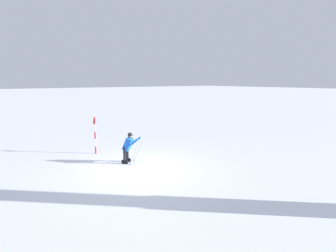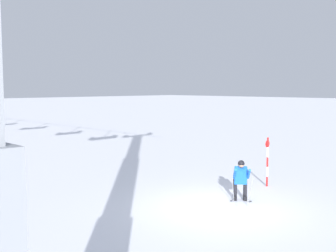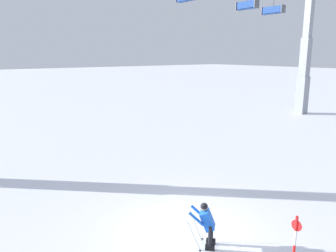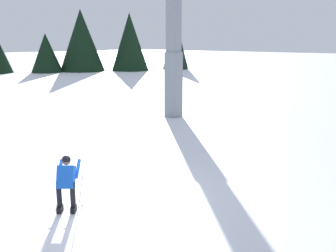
% 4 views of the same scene
% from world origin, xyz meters
% --- Properties ---
extents(ground_plane, '(260.00, 260.00, 0.00)m').
position_xyz_m(ground_plane, '(0.00, 0.00, 0.00)').
color(ground_plane, white).
extents(skier_carving_main, '(1.48, 1.60, 1.53)m').
position_xyz_m(skier_carving_main, '(0.00, -1.07, 0.80)').
color(skier_carving_main, white).
rests_on(skier_carving_main, ground_plane).
extents(trail_marker_pole, '(0.07, 0.28, 1.92)m').
position_xyz_m(trail_marker_pole, '(0.54, -3.61, 1.04)').
color(trail_marker_pole, red).
rests_on(trail_marker_pole, ground_plane).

